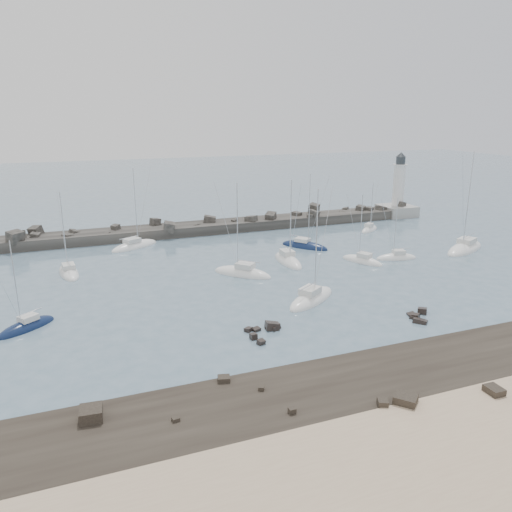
{
  "coord_description": "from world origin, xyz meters",
  "views": [
    {
      "loc": [
        -21.81,
        -52.68,
        22.26
      ],
      "look_at": [
        3.27,
        12.0,
        2.18
      ],
      "focal_mm": 35.0,
      "sensor_mm": 36.0,
      "label": 1
    }
  ],
  "objects_px": {
    "sailboat_3": "(69,273)",
    "sailboat_4": "(135,247)",
    "lighthouse": "(397,202)",
    "sailboat_12": "(369,230)",
    "sailboat_9": "(396,258)",
    "sailboat_6": "(288,261)",
    "sailboat_11": "(465,249)",
    "sailboat_7": "(311,299)",
    "sailboat_5": "(243,274)",
    "sailboat_2": "(27,327)",
    "sailboat_10": "(362,261)",
    "sailboat_8": "(304,246)"
  },
  "relations": [
    {
      "from": "sailboat_6",
      "to": "sailboat_10",
      "type": "relative_size",
      "value": 1.23
    },
    {
      "from": "sailboat_11",
      "to": "sailboat_2",
      "type": "bearing_deg",
      "value": -173.31
    },
    {
      "from": "sailboat_10",
      "to": "sailboat_5",
      "type": "bearing_deg",
      "value": 177.62
    },
    {
      "from": "lighthouse",
      "to": "sailboat_12",
      "type": "relative_size",
      "value": 1.45
    },
    {
      "from": "sailboat_2",
      "to": "sailboat_12",
      "type": "relative_size",
      "value": 1.07
    },
    {
      "from": "sailboat_8",
      "to": "sailboat_10",
      "type": "relative_size",
      "value": 1.2
    },
    {
      "from": "sailboat_4",
      "to": "sailboat_5",
      "type": "height_order",
      "value": "sailboat_4"
    },
    {
      "from": "sailboat_2",
      "to": "sailboat_10",
      "type": "height_order",
      "value": "sailboat_10"
    },
    {
      "from": "sailboat_5",
      "to": "sailboat_7",
      "type": "distance_m",
      "value": 13.35
    },
    {
      "from": "sailboat_7",
      "to": "sailboat_3",
      "type": "bearing_deg",
      "value": 141.43
    },
    {
      "from": "sailboat_7",
      "to": "sailboat_5",
      "type": "bearing_deg",
      "value": 109.63
    },
    {
      "from": "sailboat_2",
      "to": "sailboat_6",
      "type": "bearing_deg",
      "value": 18.48
    },
    {
      "from": "sailboat_6",
      "to": "sailboat_9",
      "type": "distance_m",
      "value": 17.29
    },
    {
      "from": "sailboat_6",
      "to": "sailboat_11",
      "type": "distance_m",
      "value": 30.85
    },
    {
      "from": "sailboat_10",
      "to": "sailboat_11",
      "type": "height_order",
      "value": "sailboat_11"
    },
    {
      "from": "lighthouse",
      "to": "sailboat_4",
      "type": "distance_m",
      "value": 58.88
    },
    {
      "from": "sailboat_5",
      "to": "sailboat_12",
      "type": "bearing_deg",
      "value": 27.61
    },
    {
      "from": "sailboat_3",
      "to": "sailboat_12",
      "type": "height_order",
      "value": "sailboat_3"
    },
    {
      "from": "sailboat_6",
      "to": "sailboat_10",
      "type": "height_order",
      "value": "sailboat_6"
    },
    {
      "from": "sailboat_12",
      "to": "sailboat_7",
      "type": "bearing_deg",
      "value": -133.37
    },
    {
      "from": "sailboat_6",
      "to": "sailboat_12",
      "type": "height_order",
      "value": "sailboat_6"
    },
    {
      "from": "sailboat_11",
      "to": "sailboat_4",
      "type": "bearing_deg",
      "value": 156.99
    },
    {
      "from": "sailboat_3",
      "to": "sailboat_4",
      "type": "bearing_deg",
      "value": 46.33
    },
    {
      "from": "lighthouse",
      "to": "sailboat_8",
      "type": "distance_m",
      "value": 35.65
    },
    {
      "from": "sailboat_3",
      "to": "sailboat_6",
      "type": "distance_m",
      "value": 32.19
    },
    {
      "from": "lighthouse",
      "to": "sailboat_12",
      "type": "distance_m",
      "value": 17.58
    },
    {
      "from": "sailboat_4",
      "to": "sailboat_12",
      "type": "relative_size",
      "value": 1.44
    },
    {
      "from": "sailboat_7",
      "to": "sailboat_10",
      "type": "distance_m",
      "value": 18.93
    },
    {
      "from": "sailboat_3",
      "to": "sailboat_9",
      "type": "bearing_deg",
      "value": -12.47
    },
    {
      "from": "sailboat_3",
      "to": "sailboat_4",
      "type": "distance_m",
      "value": 15.68
    },
    {
      "from": "lighthouse",
      "to": "sailboat_4",
      "type": "bearing_deg",
      "value": -173.63
    },
    {
      "from": "sailboat_12",
      "to": "sailboat_8",
      "type": "bearing_deg",
      "value": -159.36
    },
    {
      "from": "sailboat_5",
      "to": "sailboat_10",
      "type": "xyz_separation_m",
      "value": [
        19.32,
        -0.8,
        -0.02
      ]
    },
    {
      "from": "lighthouse",
      "to": "sailboat_7",
      "type": "height_order",
      "value": "lighthouse"
    },
    {
      "from": "sailboat_4",
      "to": "sailboat_10",
      "type": "xyz_separation_m",
      "value": [
        31.5,
        -21.5,
        -0.0
      ]
    },
    {
      "from": "sailboat_2",
      "to": "lighthouse",
      "type": "bearing_deg",
      "value": 26.05
    },
    {
      "from": "sailboat_2",
      "to": "sailboat_5",
      "type": "height_order",
      "value": "sailboat_5"
    },
    {
      "from": "sailboat_2",
      "to": "sailboat_3",
      "type": "xyz_separation_m",
      "value": [
        4.69,
        18.29,
        0.01
      ]
    },
    {
      "from": "sailboat_11",
      "to": "sailboat_12",
      "type": "distance_m",
      "value": 19.24
    },
    {
      "from": "sailboat_3",
      "to": "sailboat_9",
      "type": "height_order",
      "value": "sailboat_3"
    },
    {
      "from": "lighthouse",
      "to": "sailboat_8",
      "type": "bearing_deg",
      "value": -151.68
    },
    {
      "from": "sailboat_10",
      "to": "sailboat_4",
      "type": "bearing_deg",
      "value": 145.68
    },
    {
      "from": "sailboat_3",
      "to": "sailboat_5",
      "type": "relative_size",
      "value": 0.9
    },
    {
      "from": "sailboat_3",
      "to": "sailboat_8",
      "type": "bearing_deg",
      "value": 1.54
    },
    {
      "from": "sailboat_4",
      "to": "sailboat_9",
      "type": "relative_size",
      "value": 1.37
    },
    {
      "from": "lighthouse",
      "to": "sailboat_11",
      "type": "bearing_deg",
      "value": -104.13
    },
    {
      "from": "sailboat_2",
      "to": "sailboat_9",
      "type": "bearing_deg",
      "value": 8.18
    },
    {
      "from": "lighthouse",
      "to": "sailboat_10",
      "type": "distance_m",
      "value": 38.99
    },
    {
      "from": "lighthouse",
      "to": "sailboat_4",
      "type": "relative_size",
      "value": 1.01
    },
    {
      "from": "sailboat_3",
      "to": "sailboat_10",
      "type": "distance_m",
      "value": 43.53
    }
  ]
}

